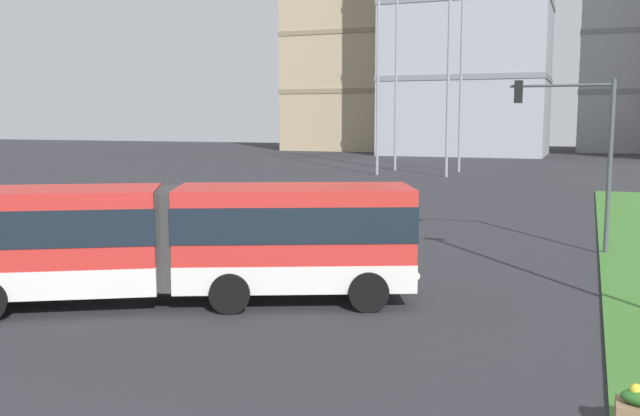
{
  "coord_description": "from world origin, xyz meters",
  "views": [
    {
      "loc": [
        7.17,
        -4.18,
        4.69
      ],
      "look_at": [
        0.04,
        14.31,
        2.2
      ],
      "focal_mm": 39.22,
      "sensor_mm": 36.0,
      "label": 1
    }
  ],
  "objects_px": {
    "traffic_light_far_right": "(577,135)",
    "apartment_tower_centre": "(637,9)",
    "articulated_bus": "(184,239)",
    "car_silver_hatch": "(271,209)"
  },
  "relations": [
    {
      "from": "car_silver_hatch",
      "to": "traffic_light_far_right",
      "type": "xyz_separation_m",
      "value": [
        12.78,
        -1.99,
        3.42
      ]
    },
    {
      "from": "traffic_light_far_right",
      "to": "apartment_tower_centre",
      "type": "bearing_deg",
      "value": 86.1
    },
    {
      "from": "articulated_bus",
      "to": "traffic_light_far_right",
      "type": "height_order",
      "value": "traffic_light_far_right"
    },
    {
      "from": "articulated_bus",
      "to": "traffic_light_far_right",
      "type": "xyz_separation_m",
      "value": [
        9.19,
        10.94,
        2.52
      ]
    },
    {
      "from": "articulated_bus",
      "to": "apartment_tower_centre",
      "type": "relative_size",
      "value": 0.28
    },
    {
      "from": "traffic_light_far_right",
      "to": "apartment_tower_centre",
      "type": "relative_size",
      "value": 0.15
    },
    {
      "from": "articulated_bus",
      "to": "apartment_tower_centre",
      "type": "bearing_deg",
      "value": 81.34
    },
    {
      "from": "articulated_bus",
      "to": "car_silver_hatch",
      "type": "distance_m",
      "value": 13.45
    },
    {
      "from": "articulated_bus",
      "to": "traffic_light_far_right",
      "type": "bearing_deg",
      "value": 49.98
    },
    {
      "from": "articulated_bus",
      "to": "car_silver_hatch",
      "type": "xyz_separation_m",
      "value": [
        -3.6,
        12.93,
        -0.9
      ]
    }
  ]
}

